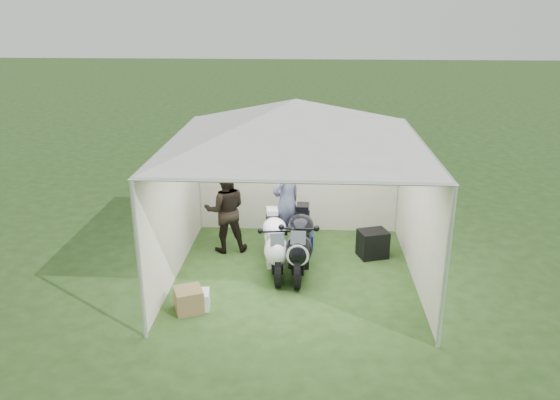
{
  "coord_description": "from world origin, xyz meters",
  "views": [
    {
      "loc": [
        0.23,
        -8.38,
        4.34
      ],
      "look_at": [
        -0.27,
        0.35,
        1.22
      ],
      "focal_mm": 35.0,
      "sensor_mm": 36.0,
      "label": 1
    }
  ],
  "objects_px": {
    "motorcycle_white": "(275,243)",
    "crate_1": "(189,300)",
    "person_dark_jacket": "(225,210)",
    "person_blue_jacket": "(287,202)",
    "canopy_tent": "(296,126)",
    "motorcycle_black": "(300,241)",
    "crate_0": "(196,300)",
    "paddock_stand": "(302,241)",
    "equipment_box": "(373,244)"
  },
  "relations": [
    {
      "from": "person_blue_jacket",
      "to": "canopy_tent",
      "type": "bearing_deg",
      "value": 51.43
    },
    {
      "from": "canopy_tent",
      "to": "person_blue_jacket",
      "type": "distance_m",
      "value": 1.98
    },
    {
      "from": "motorcycle_white",
      "to": "person_dark_jacket",
      "type": "xyz_separation_m",
      "value": [
        -0.96,
        0.78,
        0.29
      ]
    },
    {
      "from": "motorcycle_black",
      "to": "person_blue_jacket",
      "type": "height_order",
      "value": "person_blue_jacket"
    },
    {
      "from": "paddock_stand",
      "to": "crate_0",
      "type": "bearing_deg",
      "value": -125.07
    },
    {
      "from": "person_dark_jacket",
      "to": "crate_1",
      "type": "bearing_deg",
      "value": 71.7
    },
    {
      "from": "canopy_tent",
      "to": "person_dark_jacket",
      "type": "relative_size",
      "value": 3.52
    },
    {
      "from": "canopy_tent",
      "to": "motorcycle_black",
      "type": "distance_m",
      "value": 2.03
    },
    {
      "from": "person_blue_jacket",
      "to": "crate_1",
      "type": "distance_m",
      "value": 2.82
    },
    {
      "from": "canopy_tent",
      "to": "person_dark_jacket",
      "type": "height_order",
      "value": "canopy_tent"
    },
    {
      "from": "motorcycle_black",
      "to": "crate_0",
      "type": "distance_m",
      "value": 2.08
    },
    {
      "from": "person_dark_jacket",
      "to": "crate_0",
      "type": "distance_m",
      "value": 2.22
    },
    {
      "from": "motorcycle_black",
      "to": "motorcycle_white",
      "type": "bearing_deg",
      "value": -178.56
    },
    {
      "from": "canopy_tent",
      "to": "crate_0",
      "type": "xyz_separation_m",
      "value": [
        -1.46,
        -1.22,
        -2.44
      ]
    },
    {
      "from": "equipment_box",
      "to": "person_blue_jacket",
      "type": "bearing_deg",
      "value": 169.17
    },
    {
      "from": "paddock_stand",
      "to": "motorcycle_white",
      "type": "bearing_deg",
      "value": -116.6
    },
    {
      "from": "paddock_stand",
      "to": "person_dark_jacket",
      "type": "height_order",
      "value": "person_dark_jacket"
    },
    {
      "from": "crate_1",
      "to": "person_dark_jacket",
      "type": "bearing_deg",
      "value": 83.53
    },
    {
      "from": "person_dark_jacket",
      "to": "motorcycle_white",
      "type": "bearing_deg",
      "value": 129.27
    },
    {
      "from": "canopy_tent",
      "to": "motorcycle_white",
      "type": "distance_m",
      "value": 2.09
    },
    {
      "from": "motorcycle_black",
      "to": "person_blue_jacket",
      "type": "distance_m",
      "value": 1.06
    },
    {
      "from": "crate_1",
      "to": "motorcycle_white",
      "type": "bearing_deg",
      "value": 49.2
    },
    {
      "from": "canopy_tent",
      "to": "paddock_stand",
      "type": "relative_size",
      "value": 14.06
    },
    {
      "from": "paddock_stand",
      "to": "canopy_tent",
      "type": "bearing_deg",
      "value": -96.67
    },
    {
      "from": "equipment_box",
      "to": "canopy_tent",
      "type": "bearing_deg",
      "value": -151.51
    },
    {
      "from": "motorcycle_white",
      "to": "paddock_stand",
      "type": "height_order",
      "value": "motorcycle_white"
    },
    {
      "from": "crate_1",
      "to": "person_blue_jacket",
      "type": "bearing_deg",
      "value": 59.95
    },
    {
      "from": "motorcycle_black",
      "to": "equipment_box",
      "type": "xyz_separation_m",
      "value": [
        1.31,
        0.66,
        -0.3
      ]
    },
    {
      "from": "person_dark_jacket",
      "to": "motorcycle_black",
      "type": "bearing_deg",
      "value": 138.88
    },
    {
      "from": "canopy_tent",
      "to": "person_blue_jacket",
      "type": "relative_size",
      "value": 3.1
    },
    {
      "from": "crate_1",
      "to": "motorcycle_black",
      "type": "bearing_deg",
      "value": 40.49
    },
    {
      "from": "canopy_tent",
      "to": "motorcycle_black",
      "type": "bearing_deg",
      "value": 49.6
    },
    {
      "from": "person_dark_jacket",
      "to": "crate_1",
      "type": "distance_m",
      "value": 2.28
    },
    {
      "from": "motorcycle_black",
      "to": "equipment_box",
      "type": "bearing_deg",
      "value": 28.42
    },
    {
      "from": "motorcycle_black",
      "to": "equipment_box",
      "type": "height_order",
      "value": "motorcycle_black"
    },
    {
      "from": "person_dark_jacket",
      "to": "equipment_box",
      "type": "relative_size",
      "value": 3.2
    },
    {
      "from": "person_blue_jacket",
      "to": "equipment_box",
      "type": "bearing_deg",
      "value": 120.78
    },
    {
      "from": "person_blue_jacket",
      "to": "equipment_box",
      "type": "distance_m",
      "value": 1.75
    },
    {
      "from": "canopy_tent",
      "to": "crate_1",
      "type": "relative_size",
      "value": 14.25
    },
    {
      "from": "canopy_tent",
      "to": "crate_0",
      "type": "height_order",
      "value": "canopy_tent"
    },
    {
      "from": "motorcycle_white",
      "to": "person_dark_jacket",
      "type": "bearing_deg",
      "value": 133.79
    },
    {
      "from": "crate_0",
      "to": "paddock_stand",
      "type": "bearing_deg",
      "value": 54.93
    },
    {
      "from": "motorcycle_white",
      "to": "crate_1",
      "type": "relative_size",
      "value": 4.72
    },
    {
      "from": "paddock_stand",
      "to": "crate_0",
      "type": "relative_size",
      "value": 0.99
    },
    {
      "from": "motorcycle_black",
      "to": "paddock_stand",
      "type": "xyz_separation_m",
      "value": [
        0.03,
        0.92,
        -0.4
      ]
    },
    {
      "from": "motorcycle_black",
      "to": "person_blue_jacket",
      "type": "relative_size",
      "value": 1.11
    },
    {
      "from": "crate_0",
      "to": "motorcycle_black",
      "type": "bearing_deg",
      "value": 40.63
    },
    {
      "from": "motorcycle_white",
      "to": "motorcycle_black",
      "type": "bearing_deg",
      "value": -7.74
    },
    {
      "from": "person_blue_jacket",
      "to": "crate_1",
      "type": "relative_size",
      "value": 4.6
    },
    {
      "from": "paddock_stand",
      "to": "equipment_box",
      "type": "distance_m",
      "value": 1.31
    }
  ]
}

